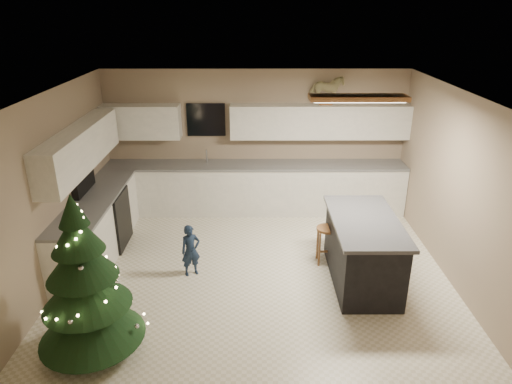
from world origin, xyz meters
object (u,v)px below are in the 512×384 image
Objects in this scene: bar_stool at (326,236)px; christmas_tree at (86,290)px; island at (363,250)px; rocking_horse at (327,90)px; toddler at (191,251)px.

christmas_tree is at bearing -147.06° from bar_stool.
christmas_tree reaches higher than island.
island is 2.89× the size of rocking_horse.
toddler is at bearing 59.61° from christmas_tree.
rocking_horse is (0.19, 2.00, 1.82)m from bar_stool.
bar_stool is 0.99× the size of rocking_horse.
bar_stool is 2.01m from toddler.
toddler is 3.69m from rocking_horse.
rocking_horse reaches higher than island.
christmas_tree reaches higher than toddler.
island is 2.91× the size of bar_stool.
island is at bearing -172.50° from rocking_horse.
christmas_tree is (-3.33, -1.40, 0.31)m from island.
bar_stool is at bearing 132.00° from island.
christmas_tree is 1.85m from toddler.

